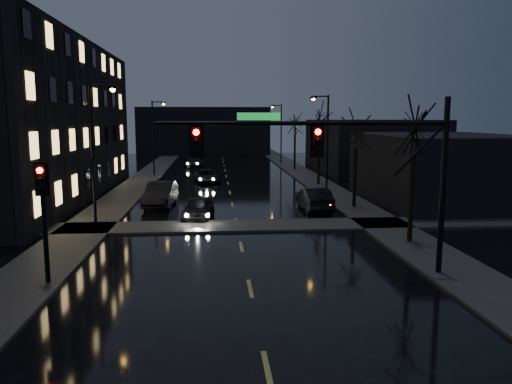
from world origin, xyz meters
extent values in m
cube|color=#2D2D2B|center=(-8.50, 35.00, 0.06)|extent=(3.00, 140.00, 0.12)
cube|color=#2D2D2B|center=(8.50, 35.00, 0.06)|extent=(3.00, 140.00, 0.12)
cube|color=#2D2D2B|center=(0.00, 18.50, 0.06)|extent=(40.00, 3.00, 0.12)
cube|color=black|center=(-16.50, 30.00, 6.00)|extent=(12.00, 30.00, 12.00)
cube|color=black|center=(15.50, 26.00, 2.50)|extent=(10.00, 14.00, 5.00)
cube|color=black|center=(17.00, 48.00, 3.00)|extent=(12.00, 18.00, 6.00)
cube|color=black|center=(-3.00, 78.00, 4.00)|extent=(22.00, 10.00, 8.00)
cylinder|color=black|center=(7.60, 9.00, 3.50)|extent=(0.22, 0.22, 7.00)
cylinder|color=black|center=(2.10, 9.00, 6.00)|extent=(11.00, 0.16, 0.16)
cylinder|color=black|center=(6.60, 9.00, 5.00)|extent=(2.05, 0.10, 2.05)
cube|color=#0C591E|center=(0.40, 9.00, 6.25)|extent=(1.60, 0.04, 0.28)
cube|color=black|center=(-1.90, 9.00, 5.35)|extent=(0.35, 0.28, 1.05)
sphere|color=#FF0705|center=(-1.90, 8.84, 5.68)|extent=(0.22, 0.22, 0.22)
cube|color=black|center=(2.60, 9.00, 5.35)|extent=(0.35, 0.28, 1.05)
sphere|color=#FF0705|center=(2.60, 8.84, 5.68)|extent=(0.22, 0.22, 0.22)
cylinder|color=black|center=(-7.50, 9.00, 2.20)|extent=(0.18, 0.18, 4.40)
cube|color=black|center=(-7.50, 9.00, 4.00)|extent=(0.35, 0.28, 1.05)
sphere|color=#FF0705|center=(-7.50, 8.84, 4.33)|extent=(0.22, 0.22, 0.22)
cylinder|color=black|center=(8.40, 14.00, 2.20)|extent=(0.24, 0.24, 4.40)
cylinder|color=black|center=(8.40, 24.00, 2.06)|extent=(0.24, 0.24, 4.12)
cylinder|color=black|center=(8.40, 36.00, 2.34)|extent=(0.24, 0.24, 4.68)
cylinder|color=black|center=(8.40, 50.00, 2.15)|extent=(0.24, 0.24, 4.29)
cylinder|color=black|center=(-7.80, 18.00, 4.00)|extent=(0.16, 0.16, 8.00)
cylinder|color=black|center=(-7.20, 18.00, 7.90)|extent=(1.20, 0.10, 0.10)
cube|color=black|center=(-6.60, 18.00, 7.80)|extent=(0.50, 0.25, 0.15)
sphere|color=#FFA332|center=(-6.60, 18.00, 7.70)|extent=(0.28, 0.28, 0.28)
cylinder|color=black|center=(-7.80, 45.00, 4.00)|extent=(0.16, 0.16, 8.00)
cylinder|color=black|center=(-7.20, 45.00, 7.90)|extent=(1.20, 0.10, 0.10)
cube|color=black|center=(-6.60, 45.00, 7.80)|extent=(0.50, 0.25, 0.15)
sphere|color=#FFA332|center=(-6.60, 45.00, 7.70)|extent=(0.28, 0.28, 0.28)
cylinder|color=black|center=(7.80, 30.00, 4.00)|extent=(0.16, 0.16, 8.00)
cylinder|color=black|center=(7.20, 30.00, 7.90)|extent=(1.20, 0.10, 0.10)
cube|color=black|center=(6.60, 30.00, 7.80)|extent=(0.50, 0.25, 0.15)
sphere|color=#FFA332|center=(6.60, 30.00, 7.70)|extent=(0.28, 0.28, 0.28)
cylinder|color=black|center=(7.80, 58.00, 4.00)|extent=(0.16, 0.16, 8.00)
cylinder|color=black|center=(7.20, 58.00, 7.90)|extent=(1.20, 0.10, 0.10)
cube|color=black|center=(6.60, 58.00, 7.80)|extent=(0.50, 0.25, 0.15)
sphere|color=#FFA332|center=(6.60, 58.00, 7.70)|extent=(0.28, 0.28, 0.28)
imported|color=black|center=(-2.28, 21.04, 0.70)|extent=(2.19, 4.30, 1.40)
imported|color=black|center=(-5.09, 25.90, 0.85)|extent=(2.13, 5.28, 1.71)
imported|color=black|center=(-1.98, 38.21, 0.66)|extent=(2.71, 4.94, 1.31)
imported|color=black|center=(-3.98, 54.46, 0.70)|extent=(2.59, 5.03, 1.40)
imported|color=black|center=(5.43, 23.31, 0.78)|extent=(1.86, 4.82, 1.56)
camera|label=1|loc=(-1.24, -9.51, 6.19)|focal=35.00mm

